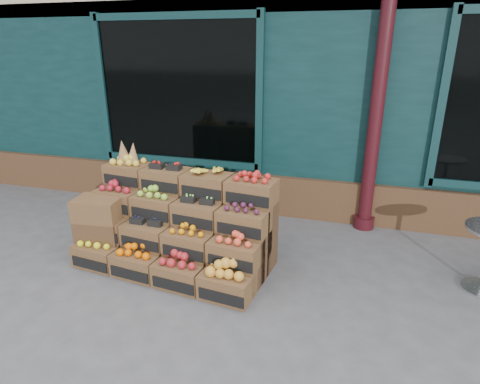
# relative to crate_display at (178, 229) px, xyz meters

# --- Properties ---
(ground) EXTENTS (60.00, 60.00, 0.00)m
(ground) POSITION_rel_crate_display_xyz_m (0.87, -0.45, -0.41)
(ground) COLOR #4D4D50
(ground) RESTS_ON ground
(shop_facade) EXTENTS (12.00, 6.24, 4.80)m
(shop_facade) POSITION_rel_crate_display_xyz_m (0.87, 4.66, 1.98)
(shop_facade) COLOR #0C292A
(shop_facade) RESTS_ON ground
(crate_display) EXTENTS (2.24, 1.26, 1.34)m
(crate_display) POSITION_rel_crate_display_xyz_m (0.00, 0.00, 0.00)
(crate_display) COLOR brown
(crate_display) RESTS_ON ground
(spare_crates) EXTENTS (0.55, 0.41, 0.77)m
(spare_crates) POSITION_rel_crate_display_xyz_m (-0.88, -0.21, -0.03)
(spare_crates) COLOR brown
(spare_crates) RESTS_ON ground
(shopkeeper) EXTENTS (0.81, 0.65, 1.95)m
(shopkeeper) POSITION_rel_crate_display_xyz_m (-0.34, 2.53, 0.56)
(shopkeeper) COLOR #134523
(shopkeeper) RESTS_ON ground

